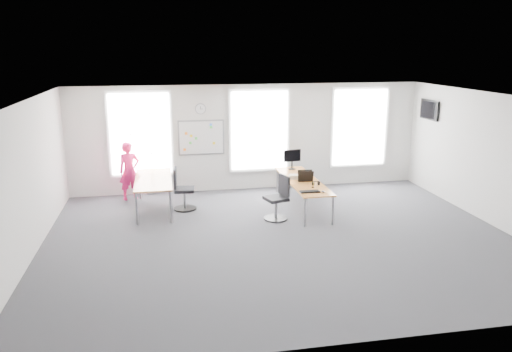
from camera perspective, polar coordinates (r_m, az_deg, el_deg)
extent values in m
plane|color=#2B2B2F|center=(10.83, 2.86, -7.14)|extent=(10.00, 10.00, 0.00)
plane|color=white|center=(10.12, 3.07, 8.85)|extent=(10.00, 10.00, 0.00)
plane|color=silver|center=(14.21, -0.83, 4.42)|extent=(10.00, 0.00, 10.00)
plane|color=silver|center=(6.74, 11.02, -7.53)|extent=(10.00, 0.00, 10.00)
plane|color=silver|center=(10.43, -24.83, -0.70)|extent=(0.00, 10.00, 10.00)
plane|color=silver|center=(12.51, 25.83, 1.55)|extent=(0.00, 10.00, 10.00)
cube|color=silver|center=(13.96, -13.08, 4.69)|extent=(1.60, 0.06, 2.20)
cube|color=silver|center=(14.20, 0.39, 5.23)|extent=(1.60, 0.06, 2.20)
cube|color=silver|center=(15.06, 11.72, 5.46)|extent=(1.60, 0.06, 2.20)
cube|color=gold|center=(12.73, 5.35, -0.53)|extent=(0.78, 2.94, 0.03)
cylinder|color=gray|center=(11.45, 5.63, -4.14)|extent=(0.05, 0.05, 0.69)
cylinder|color=gray|center=(11.65, 8.78, -3.92)|extent=(0.05, 0.05, 0.69)
cylinder|color=gray|center=(14.06, 2.44, -0.54)|extent=(0.05, 0.05, 0.69)
cylinder|color=gray|center=(14.22, 5.05, -0.40)|extent=(0.05, 0.05, 0.69)
cube|color=gold|center=(12.68, -11.65, -0.39)|extent=(0.89, 2.23, 0.03)
cylinder|color=gray|center=(11.80, -13.48, -3.68)|extent=(0.06, 0.06, 0.78)
cylinder|color=gray|center=(11.78, -9.73, -3.51)|extent=(0.06, 0.06, 0.78)
cylinder|color=gray|center=(13.82, -13.11, -0.98)|extent=(0.06, 0.06, 0.78)
cylinder|color=gray|center=(13.80, -9.92, -0.83)|extent=(0.06, 0.06, 0.78)
cylinder|color=black|center=(12.00, 2.27, -4.86)|extent=(0.56, 0.56, 0.03)
cylinder|color=gray|center=(11.92, 2.28, -3.75)|extent=(0.07, 0.07, 0.46)
cube|color=black|center=(11.84, 2.30, -2.60)|extent=(0.59, 0.59, 0.08)
cube|color=black|center=(11.86, 3.23, -1.05)|extent=(0.18, 0.45, 0.49)
cylinder|color=black|center=(12.83, -8.10, -3.69)|extent=(0.57, 0.57, 0.03)
cylinder|color=gray|center=(12.75, -8.14, -2.63)|extent=(0.07, 0.07, 0.46)
cube|color=black|center=(12.68, -8.18, -1.54)|extent=(0.52, 0.52, 0.08)
cube|color=black|center=(12.61, -9.23, -0.22)|extent=(0.09, 0.47, 0.50)
imported|color=#EE1E66|center=(13.77, -14.27, 0.56)|extent=(0.67, 0.55, 1.56)
cube|color=silver|center=(14.01, -6.27, 4.39)|extent=(1.20, 0.03, 0.90)
cylinder|color=gray|center=(13.89, -6.36, 7.64)|extent=(0.30, 0.04, 0.30)
cube|color=black|center=(14.83, 19.22, 7.17)|extent=(0.06, 0.90, 0.55)
cube|color=black|center=(11.70, 6.17, -1.79)|extent=(0.48, 0.19, 0.02)
ellipsoid|color=black|center=(11.67, 7.69, -1.81)|extent=(0.10, 0.13, 0.05)
cylinder|color=black|center=(12.10, 6.51, -1.28)|extent=(0.08, 0.08, 0.01)
cylinder|color=black|center=(12.26, 6.54, -0.87)|extent=(0.04, 0.09, 0.09)
cylinder|color=black|center=(12.30, 7.19, -0.83)|extent=(0.04, 0.09, 0.09)
cylinder|color=gold|center=(12.26, 6.54, -0.87)|extent=(0.01, 0.10, 0.10)
cube|color=black|center=(12.27, 6.87, -0.61)|extent=(0.17, 0.02, 0.02)
cube|color=black|center=(12.57, 5.63, 0.04)|extent=(0.37, 0.11, 0.30)
cube|color=orange|center=(12.50, 5.73, -0.10)|extent=(0.35, 0.13, 0.27)
cube|color=black|center=(12.48, 5.76, -0.07)|extent=(0.37, 0.13, 0.29)
cube|color=beige|center=(12.85, 4.46, -0.07)|extent=(0.32, 0.26, 0.10)
cylinder|color=black|center=(13.84, 4.11, 0.82)|extent=(0.20, 0.20, 0.02)
cylinder|color=black|center=(13.81, 4.12, 1.23)|extent=(0.04, 0.04, 0.20)
cube|color=black|center=(13.74, 4.16, 2.34)|extent=(0.50, 0.11, 0.33)
cube|color=black|center=(13.72, 4.18, 2.32)|extent=(0.46, 0.07, 0.30)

